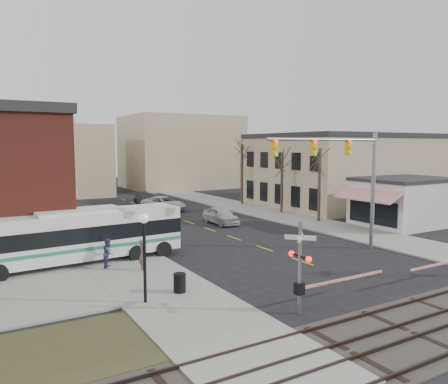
{
  "coord_description": "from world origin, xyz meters",
  "views": [
    {
      "loc": [
        -17.43,
        -18.22,
        7.13
      ],
      "look_at": [
        -0.24,
        11.14,
        3.5
      ],
      "focal_mm": 35.0,
      "sensor_mm": 36.0,
      "label": 1
    }
  ],
  "objects_px": {
    "car_b": "(151,212)",
    "car_c": "(164,204)",
    "transit_bus": "(79,235)",
    "car_d": "(146,199)",
    "rr_crossing_west": "(307,267)",
    "pedestrian_far": "(108,253)",
    "trash_bin": "(180,283)",
    "pedestrian_near": "(143,255)",
    "traffic_signal_mast": "(347,168)",
    "street_lamp": "(144,239)",
    "car_a": "(221,215)"
  },
  "relations": [
    {
      "from": "car_c",
      "to": "transit_bus",
      "type": "bearing_deg",
      "value": -147.14
    },
    {
      "from": "pedestrian_near",
      "to": "car_c",
      "type": "bearing_deg",
      "value": -18.79
    },
    {
      "from": "trash_bin",
      "to": "car_b",
      "type": "bearing_deg",
      "value": 72.72
    },
    {
      "from": "rr_crossing_west",
      "to": "trash_bin",
      "type": "bearing_deg",
      "value": 128.32
    },
    {
      "from": "traffic_signal_mast",
      "to": "car_b",
      "type": "relative_size",
      "value": 2.07
    },
    {
      "from": "car_a",
      "to": "pedestrian_near",
      "type": "relative_size",
      "value": 2.59
    },
    {
      "from": "rr_crossing_west",
      "to": "pedestrian_near",
      "type": "bearing_deg",
      "value": 113.37
    },
    {
      "from": "street_lamp",
      "to": "pedestrian_near",
      "type": "distance_m",
      "value": 5.62
    },
    {
      "from": "transit_bus",
      "to": "car_d",
      "type": "bearing_deg",
      "value": 61.11
    },
    {
      "from": "car_c",
      "to": "pedestrian_far",
      "type": "bearing_deg",
      "value": -141.97
    },
    {
      "from": "transit_bus",
      "to": "car_c",
      "type": "height_order",
      "value": "transit_bus"
    },
    {
      "from": "trash_bin",
      "to": "pedestrian_near",
      "type": "height_order",
      "value": "pedestrian_near"
    },
    {
      "from": "traffic_signal_mast",
      "to": "trash_bin",
      "type": "xyz_separation_m",
      "value": [
        -12.93,
        -1.94,
        -5.12
      ]
    },
    {
      "from": "car_d",
      "to": "street_lamp",
      "type": "bearing_deg",
      "value": -108.74
    },
    {
      "from": "transit_bus",
      "to": "car_a",
      "type": "relative_size",
      "value": 2.73
    },
    {
      "from": "car_c",
      "to": "car_a",
      "type": "bearing_deg",
      "value": -104.49
    },
    {
      "from": "pedestrian_near",
      "to": "pedestrian_far",
      "type": "height_order",
      "value": "pedestrian_near"
    },
    {
      "from": "trash_bin",
      "to": "car_c",
      "type": "height_order",
      "value": "car_c"
    },
    {
      "from": "pedestrian_near",
      "to": "pedestrian_far",
      "type": "distance_m",
      "value": 2.17
    },
    {
      "from": "street_lamp",
      "to": "transit_bus",
      "type": "bearing_deg",
      "value": 96.99
    },
    {
      "from": "street_lamp",
      "to": "car_d",
      "type": "height_order",
      "value": "street_lamp"
    },
    {
      "from": "transit_bus",
      "to": "car_d",
      "type": "distance_m",
      "value": 26.47
    },
    {
      "from": "rr_crossing_west",
      "to": "pedestrian_far",
      "type": "height_order",
      "value": "rr_crossing_west"
    },
    {
      "from": "traffic_signal_mast",
      "to": "pedestrian_near",
      "type": "relative_size",
      "value": 5.2
    },
    {
      "from": "car_b",
      "to": "car_c",
      "type": "relative_size",
      "value": 0.81
    },
    {
      "from": "traffic_signal_mast",
      "to": "car_a",
      "type": "height_order",
      "value": "traffic_signal_mast"
    },
    {
      "from": "car_a",
      "to": "car_c",
      "type": "relative_size",
      "value": 0.84
    },
    {
      "from": "car_a",
      "to": "car_b",
      "type": "distance_m",
      "value": 7.06
    },
    {
      "from": "street_lamp",
      "to": "car_d",
      "type": "xyz_separation_m",
      "value": [
        11.75,
        31.57,
        -2.31
      ]
    },
    {
      "from": "street_lamp",
      "to": "car_a",
      "type": "distance_m",
      "value": 20.79
    },
    {
      "from": "street_lamp",
      "to": "car_d",
      "type": "bearing_deg",
      "value": 69.59
    },
    {
      "from": "street_lamp",
      "to": "car_b",
      "type": "height_order",
      "value": "street_lamp"
    },
    {
      "from": "car_c",
      "to": "car_d",
      "type": "relative_size",
      "value": 1.1
    },
    {
      "from": "street_lamp",
      "to": "trash_bin",
      "type": "bearing_deg",
      "value": 13.9
    },
    {
      "from": "street_lamp",
      "to": "pedestrian_near",
      "type": "relative_size",
      "value": 2.29
    },
    {
      "from": "traffic_signal_mast",
      "to": "rr_crossing_west",
      "type": "xyz_separation_m",
      "value": [
        -9.14,
        -6.73,
        -3.73
      ]
    },
    {
      "from": "rr_crossing_west",
      "to": "car_c",
      "type": "distance_m",
      "value": 31.32
    },
    {
      "from": "transit_bus",
      "to": "street_lamp",
      "type": "height_order",
      "value": "street_lamp"
    },
    {
      "from": "traffic_signal_mast",
      "to": "transit_bus",
      "type": "bearing_deg",
      "value": 159.29
    },
    {
      "from": "street_lamp",
      "to": "pedestrian_far",
      "type": "bearing_deg",
      "value": 88.52
    },
    {
      "from": "car_b",
      "to": "car_d",
      "type": "xyz_separation_m",
      "value": [
        3.4,
        10.4,
        -0.01
      ]
    },
    {
      "from": "trash_bin",
      "to": "car_d",
      "type": "relative_size",
      "value": 0.18
    },
    {
      "from": "rr_crossing_west",
      "to": "car_c",
      "type": "xyz_separation_m",
      "value": [
        6.15,
        30.69,
        -1.21
      ]
    },
    {
      "from": "transit_bus",
      "to": "car_b",
      "type": "relative_size",
      "value": 2.81
    },
    {
      "from": "car_c",
      "to": "car_d",
      "type": "height_order",
      "value": "car_c"
    },
    {
      "from": "car_d",
      "to": "rr_crossing_west",
      "type": "bearing_deg",
      "value": -97.91
    },
    {
      "from": "trash_bin",
      "to": "pedestrian_far",
      "type": "bearing_deg",
      "value": 106.04
    },
    {
      "from": "street_lamp",
      "to": "pedestrian_far",
      "type": "distance_m",
      "value": 6.84
    },
    {
      "from": "car_b",
      "to": "car_c",
      "type": "height_order",
      "value": "car_c"
    },
    {
      "from": "rr_crossing_west",
      "to": "car_a",
      "type": "relative_size",
      "value": 1.23
    }
  ]
}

